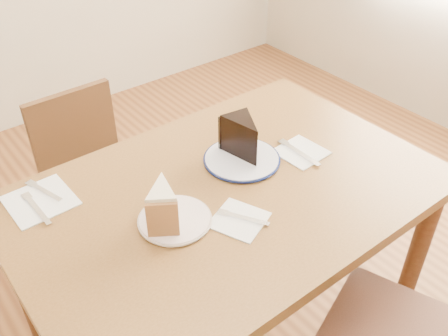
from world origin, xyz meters
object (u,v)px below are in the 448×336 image
table (227,215)px  carrot_cake (163,204)px  chocolate_cake (245,140)px  chair_far (97,185)px  plate_cream (175,220)px  plate_navy (242,159)px

table → carrot_cake: 0.27m
chocolate_cake → chair_far: bearing=-55.5°
table → plate_cream: (-0.19, -0.02, 0.10)m
carrot_cake → plate_navy: bearing=47.9°
table → chocolate_cake: chocolate_cake is taller
table → chair_far: bearing=102.8°
plate_navy → chocolate_cake: 0.06m
chocolate_cake → plate_navy: bearing=24.1°
plate_cream → carrot_cake: 0.06m
plate_cream → chocolate_cake: chocolate_cake is taller
table → plate_cream: 0.22m
table → chair_far: chair_far is taller
table → chair_far: (-0.14, 0.63, -0.21)m
table → carrot_cake: carrot_cake is taller
plate_navy → carrot_cake: carrot_cake is taller
plate_cream → chocolate_cake: bearing=17.7°
plate_navy → carrot_cake: 0.35m
plate_navy → chocolate_cake: size_ratio=1.68×
chair_far → plate_cream: 0.73m
carrot_cake → chair_far: bearing=117.0°
plate_navy → table: bearing=-146.3°
carrot_cake → plate_cream: bearing=3.0°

